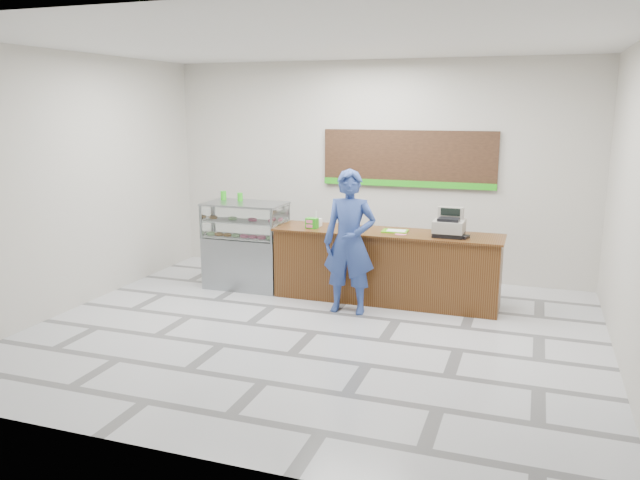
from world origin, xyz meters
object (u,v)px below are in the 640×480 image
(cash_register, at_px, (449,226))
(serving_tray, at_px, (395,231))
(display_case, at_px, (246,245))
(customer, at_px, (350,242))
(sales_counter, at_px, (386,266))

(cash_register, bearing_deg, serving_tray, 178.09)
(cash_register, bearing_deg, display_case, -179.35)
(cash_register, distance_m, customer, 1.39)
(serving_tray, bearing_deg, customer, -129.42)
(sales_counter, height_order, cash_register, cash_register)
(display_case, bearing_deg, serving_tray, 0.36)
(sales_counter, xyz_separation_m, display_case, (-2.22, -0.00, 0.16))
(sales_counter, xyz_separation_m, customer, (-0.36, -0.63, 0.46))
(display_case, relative_size, customer, 0.68)
(display_case, height_order, serving_tray, display_case)
(sales_counter, distance_m, display_case, 2.23)
(customer, bearing_deg, serving_tray, 50.08)
(sales_counter, relative_size, cash_register, 7.50)
(sales_counter, relative_size, display_case, 2.45)
(display_case, bearing_deg, cash_register, -0.48)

